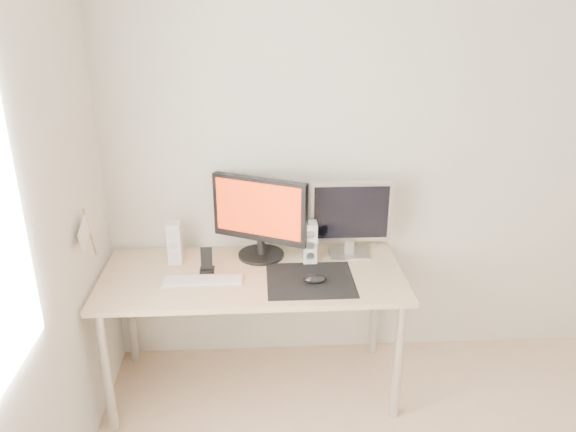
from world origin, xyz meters
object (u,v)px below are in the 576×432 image
desk (253,286)px  mouse (315,279)px  second_monitor (351,215)px  keyboard (203,281)px  phone_dock (207,264)px  speaker_left (175,243)px  speaker_right (310,242)px  main_monitor (260,215)px

desk → mouse: bearing=-21.3°
mouse → second_monitor: size_ratio=0.26×
second_monitor → keyboard: second_monitor is taller
desk → phone_dock: phone_dock is taller
speaker_left → keyboard: 0.31m
keyboard → phone_dock: bearing=83.7°
second_monitor → speaker_right: second_monitor is taller
speaker_left → phone_dock: 0.23m
second_monitor → speaker_right: (-0.23, -0.07, -0.12)m
mouse → speaker_left: bearing=158.9°
speaker_right → phone_dock: speaker_right is taller
keyboard → desk: bearing=17.7°
keyboard → speaker_right: bearing=19.9°
main_monitor → keyboard: size_ratio=1.22×
main_monitor → speaker_right: size_ratio=2.19×
second_monitor → keyboard: (-0.80, -0.28, -0.23)m
keyboard → mouse: bearing=-4.3°
second_monitor → keyboard: size_ratio=1.07×
second_monitor → speaker_left: bearing=-178.0°
main_monitor → speaker_left: 0.49m
main_monitor → phone_dock: (-0.29, -0.16, -0.21)m
mouse → phone_dock: (-0.56, 0.16, 0.02)m
desk → keyboard: 0.28m
second_monitor → speaker_left: (-0.97, -0.03, -0.12)m
speaker_right → keyboard: speaker_right is taller
keyboard → speaker_left: bearing=124.6°
main_monitor → phone_dock: bearing=-150.6°
phone_dock → mouse: bearing=-16.1°
mouse → speaker_right: 0.27m
mouse → desk: mouse is taller
desk → second_monitor: second_monitor is taller
speaker_left → keyboard: (0.17, -0.24, -0.11)m
mouse → phone_dock: bearing=163.9°
speaker_right → phone_dock: (-0.56, -0.09, -0.08)m
main_monitor → speaker_left: bearing=-175.4°
desk → keyboard: bearing=-162.3°
desk → second_monitor: 0.66m
mouse → main_monitor: 0.48m
main_monitor → phone_dock: main_monitor is taller
main_monitor → keyboard: main_monitor is taller
desk → speaker_left: 0.49m
second_monitor → speaker_left: second_monitor is taller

